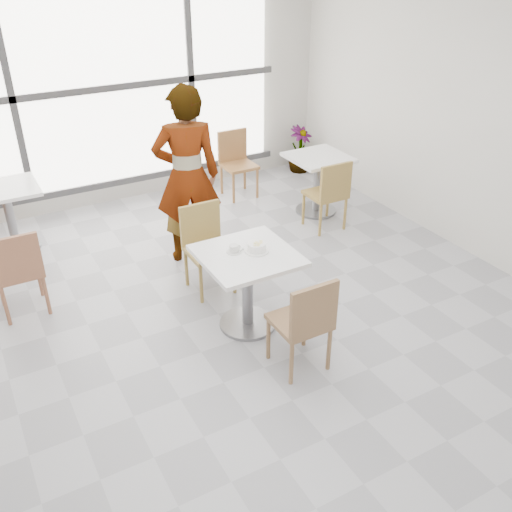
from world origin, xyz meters
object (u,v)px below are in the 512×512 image
oatmeal_bowl (257,247)px  bg_chair_right_far (236,159)px  bg_chair_left_near (18,268)px  chair_far (205,242)px  bg_table_right (318,176)px  coffee_cup (234,249)px  main_table (247,276)px  bg_chair_right_near (330,191)px  person (187,176)px  plant_right (300,149)px  chair_near (305,320)px  bg_table_left (9,210)px

oatmeal_bowl → bg_chair_right_far: size_ratio=0.24×
bg_chair_left_near → bg_chair_right_far: size_ratio=1.00×
chair_far → oatmeal_bowl: bearing=-80.8°
oatmeal_bowl → bg_table_right: oatmeal_bowl is taller
coffee_cup → bg_chair_left_near: 1.99m
main_table → bg_chair_left_near: 2.09m
bg_chair_right_near → oatmeal_bowl: bearing=36.5°
bg_chair_right_far → bg_table_right: bearing=-58.2°
bg_chair_right_far → person: bearing=-133.4°
bg_chair_right_near → plant_right: size_ratio=1.29×
bg_chair_left_near → bg_chair_right_far: 3.43m
person → bg_chair_left_near: 1.87m
bg_table_right → bg_chair_right_far: bearing=121.8°
main_table → chair_near: chair_near is taller
chair_near → bg_table_left: bearing=-62.6°
chair_near → plant_right: bearing=-122.5°
bg_chair_left_near → main_table: bearing=146.1°
main_table → plant_right: bearing=50.3°
bg_table_right → bg_chair_left_near: bg_chair_left_near is taller
bg_table_right → bg_chair_left_near: (-3.67, -0.56, 0.01)m
bg_chair_left_near → bg_chair_right_near: same height
main_table → bg_chair_right_near: size_ratio=0.92×
bg_chair_right_far → plant_right: size_ratio=1.29×
main_table → chair_far: bearing=92.7°
chair_far → bg_table_left: (-1.58, 1.76, -0.01)m
chair_far → bg_table_right: size_ratio=1.16×
bg_table_left → bg_chair_right_near: size_ratio=0.86×
plant_right → bg_table_left: bearing=-173.3°
main_table → plant_right: 3.97m
oatmeal_bowl → plant_right: oatmeal_bowl is taller
bg_table_left → bg_chair_right_near: 3.63m
person → bg_table_left: size_ratio=2.53×
chair_near → bg_table_left: chair_near is taller
bg_chair_right_far → oatmeal_bowl: bearing=-113.9°
coffee_cup → bg_table_right: (2.02, 1.65, -0.29)m
bg_chair_right_far → plant_right: 1.27m
bg_table_right → bg_chair_right_near: 0.52m
bg_chair_left_near → bg_chair_right_far: (3.04, 1.58, 0.00)m
bg_chair_right_near → plant_right: bearing=-113.0°
person → chair_far: bearing=96.9°
bg_table_left → bg_chair_right_far: (2.92, 0.18, 0.01)m
chair_near → coffee_cup: (-0.19, 0.84, 0.28)m
main_table → bg_chair_left_near: bg_chair_left_near is taller
bg_chair_right_far → coffee_cup: bearing=-117.6°
chair_near → oatmeal_bowl: size_ratio=4.14×
main_table → bg_chair_right_near: bg_chair_right_near is taller
main_table → bg_table_right: bearing=41.7°
person → plant_right: bearing=-130.5°
bg_table_right → plant_right: bg_table_right is taller
main_table → bg_chair_right_near: (1.77, 1.23, -0.02)m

